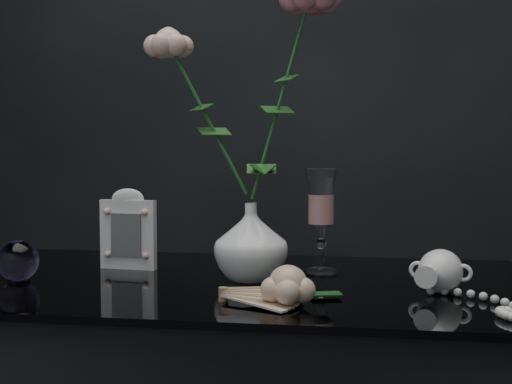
% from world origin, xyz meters
% --- Properties ---
extents(vase, '(0.16, 0.16, 0.14)m').
position_xyz_m(vase, '(0.04, 0.06, 0.83)').
color(vase, white).
rests_on(vase, table).
extents(wine_glass, '(0.07, 0.07, 0.19)m').
position_xyz_m(wine_glass, '(0.15, 0.15, 0.86)').
color(wine_glass, white).
rests_on(wine_glass, table).
extents(picture_frame, '(0.12, 0.10, 0.15)m').
position_xyz_m(picture_frame, '(-0.21, 0.13, 0.84)').
color(picture_frame, silver).
rests_on(picture_frame, table).
extents(paperweight, '(0.09, 0.09, 0.07)m').
position_xyz_m(paperweight, '(-0.36, -0.02, 0.80)').
color(paperweight, '#A985D8').
rests_on(paperweight, table).
extents(paper_fan, '(0.27, 0.22, 0.03)m').
position_xyz_m(paper_fan, '(0.02, -0.11, 0.77)').
color(paper_fan, beige).
rests_on(paper_fan, table).
extents(loose_rose, '(0.17, 0.21, 0.06)m').
position_xyz_m(loose_rose, '(0.12, -0.13, 0.79)').
color(loose_rose, '#DAB18D').
rests_on(loose_rose, table).
extents(pearl_jar, '(0.30, 0.31, 0.07)m').
position_xyz_m(pearl_jar, '(0.35, 0.00, 0.80)').
color(pearl_jar, white).
rests_on(pearl_jar, table).
extents(roses, '(0.32, 0.13, 0.45)m').
position_xyz_m(roses, '(0.04, 0.06, 1.10)').
color(roses, '#E0AE97').
rests_on(roses, vase).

